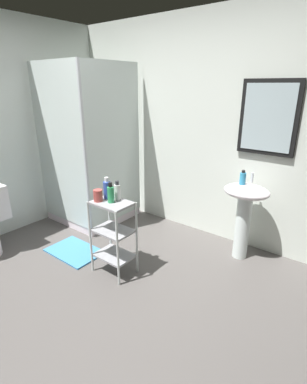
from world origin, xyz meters
name	(u,v)px	position (x,y,z in m)	size (l,w,h in m)	color
ground_plane	(86,307)	(0.00, 0.00, -0.01)	(4.20, 4.20, 0.02)	#54504D
wall_back	(203,130)	(0.01, 1.85, 1.25)	(4.20, 0.14, 2.50)	silver
shower_stall	(92,188)	(-1.22, 1.17, 0.46)	(0.92, 0.92, 2.00)	white
pedestal_sink	(245,207)	(0.71, 1.52, 0.58)	(0.46, 0.37, 0.81)	white
sink_faucet	(252,178)	(0.71, 1.64, 0.86)	(0.03, 0.03, 0.10)	silver
storage_cart	(113,232)	(-0.16, 0.51, 0.44)	(0.38, 0.28, 0.74)	silver
hand_soap_bottle	(243,178)	(0.66, 1.52, 0.87)	(0.06, 0.06, 0.15)	#389ED1
body_wash_bottle_green	(111,194)	(-0.16, 0.50, 0.82)	(0.06, 0.06, 0.19)	#2E9C5A
lotion_bottle_white	(117,192)	(-0.16, 0.59, 0.82)	(0.06, 0.06, 0.18)	white
shampoo_bottle_blue	(107,189)	(-0.26, 0.55, 0.83)	(0.07, 0.07, 0.21)	#304EAF
rinse_cup	(98,196)	(-0.28, 0.45, 0.79)	(0.08, 0.08, 0.11)	#B24742
bath_mat	(75,251)	(-0.76, 0.48, 0.01)	(0.60, 0.40, 0.02)	teal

